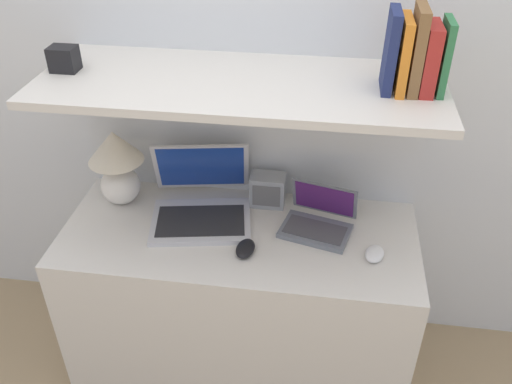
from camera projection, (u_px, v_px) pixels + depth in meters
name	position (u px, v px, depth m)	size (l,w,h in m)	color
wall_back	(252.00, 72.00, 2.02)	(6.00, 0.05, 2.40)	silver
desk	(240.00, 301.00, 2.21)	(1.32, 0.57, 0.71)	silver
back_riser	(251.00, 204.00, 2.30)	(1.32, 0.04, 1.26)	silver
shelf	(239.00, 84.00, 1.75)	(1.32, 0.51, 0.03)	silver
table_lamp	(117.00, 162.00, 2.08)	(0.21, 0.21, 0.31)	white
laptop_large	(201.00, 203.00, 2.08)	(0.43, 0.42, 0.26)	silver
laptop_small	(318.00, 221.00, 2.01)	(0.29, 0.26, 0.16)	slate
computer_mouse	(245.00, 249.00, 1.91)	(0.08, 0.11, 0.03)	black
second_mouse	(375.00, 254.00, 1.89)	(0.09, 0.11, 0.03)	white
router_box	(268.00, 190.00, 2.13)	(0.14, 0.09, 0.13)	gray
book_green	(444.00, 57.00, 1.60)	(0.02, 0.13, 0.22)	#2D7042
book_red	(429.00, 58.00, 1.61)	(0.04, 0.14, 0.21)	#A82823
book_brown	(417.00, 50.00, 1.61)	(0.03, 0.15, 0.25)	brown
book_orange	(403.00, 55.00, 1.62)	(0.03, 0.16, 0.22)	orange
book_navy	(391.00, 51.00, 1.62)	(0.03, 0.14, 0.24)	navy
shelf_gadget	(64.00, 59.00, 1.79)	(0.09, 0.07, 0.08)	black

